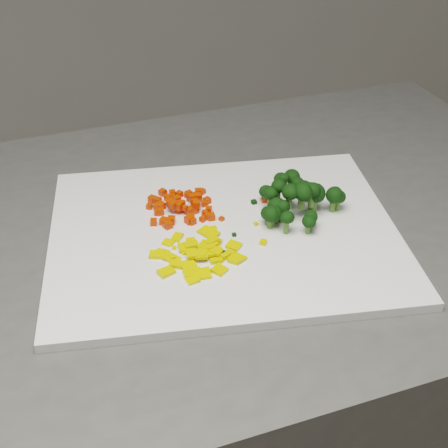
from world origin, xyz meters
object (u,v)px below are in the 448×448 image
object	(u,v)px
cutting_board	(224,234)
counter_block	(244,415)
pepper_pile	(202,251)
broccoli_pile	(297,192)
carrot_pile	(182,201)

from	to	relation	value
cutting_board	counter_block	bearing A→B (deg)	37.44
pepper_pile	broccoli_pile	distance (m)	0.17
carrot_pile	pepper_pile	bearing A→B (deg)	-92.98
carrot_pile	broccoli_pile	bearing A→B (deg)	-18.47
carrot_pile	broccoli_pile	distance (m)	0.16
carrot_pile	pepper_pile	world-z (taller)	carrot_pile
cutting_board	broccoli_pile	world-z (taller)	broccoli_pile
counter_block	pepper_pile	world-z (taller)	pepper_pile
broccoli_pile	carrot_pile	bearing A→B (deg)	161.53
counter_block	pepper_pile	distance (m)	0.49
cutting_board	pepper_pile	xyz separation A→B (m)	(-0.05, -0.04, 0.01)
counter_block	carrot_pile	bearing A→B (deg)	165.14
carrot_pile	counter_block	bearing A→B (deg)	-14.86
cutting_board	pepper_pile	size ratio (longest dim) A/B	3.88
cutting_board	carrot_pile	distance (m)	0.08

